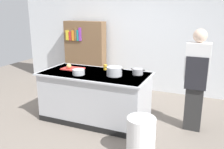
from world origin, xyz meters
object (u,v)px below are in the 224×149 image
(juice_cup, at_px, (105,67))
(trash_bin, at_px, (141,138))
(sauce_pan, at_px, (138,72))
(bookshelf, at_px, (85,54))
(stock_pot, at_px, (114,71))
(onion, at_px, (69,66))
(person_chef, at_px, (196,78))
(mixing_bowl, at_px, (79,72))

(juice_cup, xyz_separation_m, trash_bin, (1.06, -1.12, -0.65))
(sauce_pan, xyz_separation_m, juice_cup, (-0.66, 0.08, -0.00))
(bookshelf, bearing_deg, stock_pot, -48.77)
(sauce_pan, relative_size, trash_bin, 0.42)
(onion, height_order, sauce_pan, onion)
(onion, height_order, person_chef, person_chef)
(stock_pot, bearing_deg, sauce_pan, 34.07)
(person_chef, height_order, bookshelf, person_chef)
(trash_bin, bearing_deg, sauce_pan, 110.60)
(onion, xyz_separation_m, juice_cup, (0.64, 0.25, -0.02))
(onion, bearing_deg, juice_cup, 21.56)
(sauce_pan, xyz_separation_m, trash_bin, (0.39, -1.04, -0.66))
(stock_pot, distance_m, sauce_pan, 0.42)
(sauce_pan, xyz_separation_m, person_chef, (0.97, 0.11, -0.04))
(mixing_bowl, bearing_deg, person_chef, 15.50)
(trash_bin, bearing_deg, juice_cup, 133.21)
(juice_cup, relative_size, trash_bin, 0.17)
(sauce_pan, relative_size, mixing_bowl, 1.18)
(stock_pot, height_order, juice_cup, stock_pot)
(sauce_pan, distance_m, trash_bin, 1.29)
(juice_cup, bearing_deg, person_chef, 1.14)
(onion, xyz_separation_m, stock_pot, (0.96, -0.06, 0.01))
(sauce_pan, distance_m, person_chef, 0.98)
(onion, xyz_separation_m, trash_bin, (1.70, -0.87, -0.67))
(juice_cup, bearing_deg, mixing_bowl, -119.72)
(stock_pot, bearing_deg, person_chef, 14.81)
(stock_pot, relative_size, sauce_pan, 1.31)
(sauce_pan, xyz_separation_m, mixing_bowl, (-0.95, -0.42, -0.01))
(onion, bearing_deg, bookshelf, 109.92)
(onion, height_order, juice_cup, onion)
(mixing_bowl, xyz_separation_m, juice_cup, (0.29, 0.50, 0.00))
(onion, relative_size, stock_pot, 0.28)
(stock_pot, relative_size, person_chef, 0.19)
(person_chef, bearing_deg, mixing_bowl, 107.08)
(juice_cup, height_order, trash_bin, juice_cup)
(onion, relative_size, person_chef, 0.05)
(bookshelf, bearing_deg, sauce_pan, -39.22)
(stock_pot, height_order, bookshelf, bookshelf)
(sauce_pan, relative_size, juice_cup, 2.52)
(mixing_bowl, distance_m, trash_bin, 1.62)
(stock_pot, xyz_separation_m, trash_bin, (0.74, -0.81, -0.68))
(onion, height_order, bookshelf, bookshelf)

